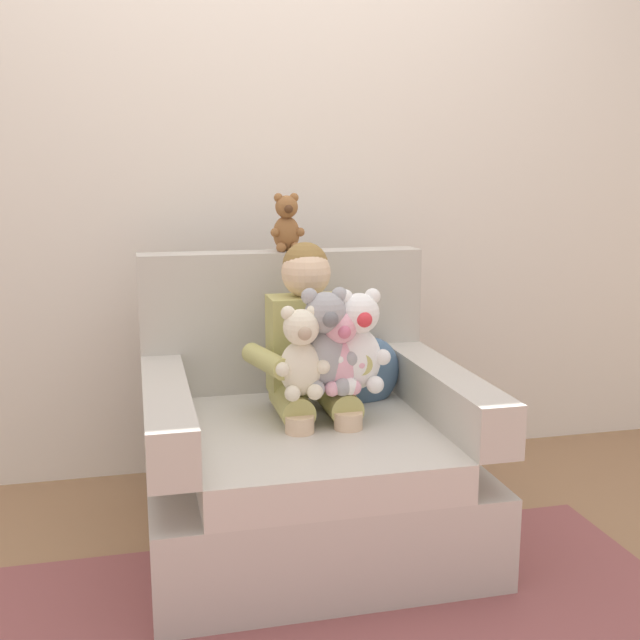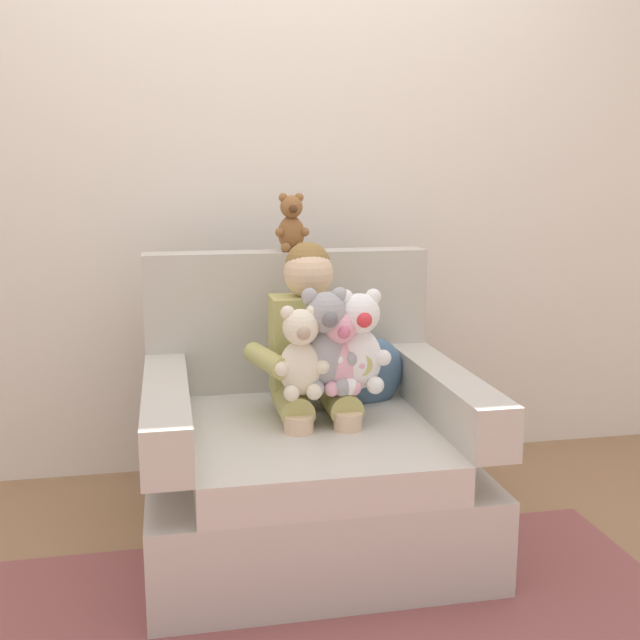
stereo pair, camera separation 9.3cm
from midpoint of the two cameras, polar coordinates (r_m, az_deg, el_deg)
The scene contains 10 objects.
ground_plane at distance 2.75m, azimuth -1.94°, elevation -15.95°, with size 8.00×8.00×0.00m, color #936D4C.
back_wall at distance 3.23m, azimuth -5.00°, elevation 11.95°, with size 6.00×0.10×2.60m, color silver.
armchair at distance 2.67m, azimuth -2.19°, elevation -9.89°, with size 1.06×0.99×0.95m.
seated_child at distance 2.61m, azimuth -1.73°, elevation -2.43°, with size 0.45×0.39×0.82m.
plush_pink at distance 2.49m, azimuth 0.41°, elevation -2.40°, with size 0.17×0.14×0.29m.
plush_white at distance 2.51m, azimuth 1.82°, elevation -1.75°, with size 0.20×0.16×0.34m.
plush_cream at distance 2.44m, azimuth -2.50°, elevation -2.57°, with size 0.18×0.14×0.30m.
plush_grey at distance 2.48m, azimuth -0.67°, elevation -1.80°, with size 0.21×0.17×0.35m.
plush_brown_on_backrest at distance 2.87m, azimuth -3.42°, elevation 7.08°, with size 0.13×0.10×0.22m.
throw_pillow at distance 2.79m, azimuth 2.62°, elevation -3.92°, with size 0.26×0.12×0.26m, color slate.
Camera 1 is at (-0.53, -2.39, 1.25)m, focal length 43.24 mm.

